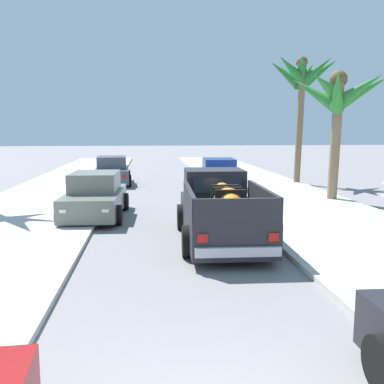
% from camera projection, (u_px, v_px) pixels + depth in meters
% --- Properties ---
extents(sidewalk_left, '(5.08, 60.00, 0.12)m').
position_uv_depth(sidewalk_left, '(29.00, 214.00, 15.33)').
color(sidewalk_left, beige).
rests_on(sidewalk_left, ground).
extents(sidewalk_right, '(5.08, 60.00, 0.12)m').
position_uv_depth(sidewalk_right, '(305.00, 209.00, 16.31)').
color(sidewalk_right, beige).
rests_on(sidewalk_right, ground).
extents(curb_left, '(0.16, 60.00, 0.10)m').
position_uv_depth(curb_left, '(62.00, 214.00, 15.44)').
color(curb_left, silver).
rests_on(curb_left, ground).
extents(curb_right, '(0.16, 60.00, 0.10)m').
position_uv_depth(curb_right, '(275.00, 210.00, 16.20)').
color(curb_right, silver).
rests_on(curb_right, ground).
extents(pickup_truck, '(2.32, 5.26, 1.80)m').
position_uv_depth(pickup_truck, '(220.00, 210.00, 11.83)').
color(pickup_truck, '#28282D').
rests_on(pickup_truck, ground).
extents(car_left_near, '(2.18, 4.32, 1.54)m').
position_uv_depth(car_left_near, '(219.00, 175.00, 22.12)').
color(car_left_near, navy).
rests_on(car_left_near, ground).
extents(car_left_mid, '(2.14, 4.31, 1.54)m').
position_uv_depth(car_left_mid, '(95.00, 197.00, 14.97)').
color(car_left_mid, slate).
rests_on(car_left_mid, ground).
extents(car_left_far, '(2.21, 4.34, 1.54)m').
position_uv_depth(car_left_far, '(112.00, 171.00, 24.07)').
color(car_left_far, '#474C56').
rests_on(car_left_far, ground).
extents(palm_tree_left_mid, '(4.04, 3.40, 5.34)m').
position_uv_depth(palm_tree_left_mid, '(338.00, 97.00, 17.67)').
color(palm_tree_left_mid, '#846B4C').
rests_on(palm_tree_left_mid, ground).
extents(palm_tree_left_back, '(3.76, 3.47, 6.87)m').
position_uv_depth(palm_tree_left_back, '(301.00, 78.00, 23.30)').
color(palm_tree_left_back, brown).
rests_on(palm_tree_left_back, ground).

